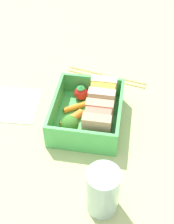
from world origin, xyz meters
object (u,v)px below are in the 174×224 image
sandwich_center_left (98,121)px  folded_napkin (11,104)px  broccoli_floret (70,125)px  carrot_stick_far_left (75,107)px  carrot_stick_left (72,119)px  sandwich_left (102,96)px  strawberry_far_left (81,93)px  chopstick_pair (106,76)px  drinking_glass (103,191)px

sandwich_center_left → folded_napkin: sandwich_center_left is taller
broccoli_floret → carrot_stick_far_left: bearing=-176.5°
sandwich_center_left → carrot_stick_left: bearing=-109.5°
carrot_stick_far_left → broccoli_floret: (6.55, 0.40, 2.01)cm
sandwich_left → carrot_stick_far_left: (1.51, -5.28, -2.38)cm
sandwich_left → broccoli_floret: size_ratio=1.35×
strawberry_far_left → chopstick_pair: strawberry_far_left is taller
folded_napkin → strawberry_far_left: bearing=102.0°
folded_napkin → carrot_stick_left: bearing=74.9°
sandwich_center_left → folded_napkin: size_ratio=0.52×
strawberry_far_left → folded_napkin: bearing=-78.0°
sandwich_center_left → chopstick_pair: sandwich_center_left is taller
carrot_stick_far_left → drinking_glass: 20.92cm
strawberry_far_left → carrot_stick_far_left: 3.53cm
broccoli_floret → chopstick_pair: (-19.01, 4.54, -3.40)cm
sandwich_left → folded_napkin: 19.30cm
carrot_stick_left → broccoli_floret: bearing=5.9°
carrot_stick_left → sandwich_center_left: bearing=70.5°
sandwich_center_left → strawberry_far_left: size_ratio=1.72×
strawberry_far_left → carrot_stick_left: bearing=-4.9°
sandwich_center_left → strawberry_far_left: bearing=-151.6°
sandwich_left → folded_napkin: bearing=-86.3°
carrot_stick_far_left → broccoli_floret: bearing=3.5°
sandwich_center_left → chopstick_pair: size_ratio=0.32×
folded_napkin → chopstick_pair: bearing=123.3°
broccoli_floret → drinking_glass: (12.63, 7.52, 0.58)cm
sandwich_center_left → drinking_glass: (13.95, 2.64, 0.21)cm
sandwich_left → broccoli_floret: bearing=-31.2°
broccoli_floret → folded_napkin: 15.97cm
strawberry_far_left → carrot_stick_left: strawberry_far_left is taller
broccoli_floret → folded_napkin: broccoli_floret is taller
carrot_stick_left → drinking_glass: (15.79, 7.84, 2.40)cm
strawberry_far_left → folded_napkin: strawberry_far_left is taller
sandwich_center_left → chopstick_pair: 18.09cm
drinking_glass → carrot_stick_left: bearing=-153.6°
sandwich_center_left → drinking_glass: drinking_glass is taller
carrot_stick_left → folded_napkin: 14.25cm
carrot_stick_left → broccoli_floret: 3.66cm
sandwich_left → chopstick_pair: bearing=-178.2°
carrot_stick_left → drinking_glass: drinking_glass is taller
drinking_glass → sandwich_center_left: bearing=-169.3°
sandwich_left → sandwich_center_left: (6.74, 0.00, 0.00)cm
strawberry_far_left → carrot_stick_far_left: bearing=-11.0°
carrot_stick_far_left → broccoli_floret: 6.86cm
sandwich_left → strawberry_far_left: size_ratio=1.72×
carrot_stick_far_left → chopstick_pair: 13.47cm
carrot_stick_far_left → sandwich_center_left: bearing=45.3°
broccoli_floret → chopstick_pair: 19.84cm
strawberry_far_left → chopstick_pair: bearing=154.8°
sandwich_left → sandwich_center_left: 6.74cm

